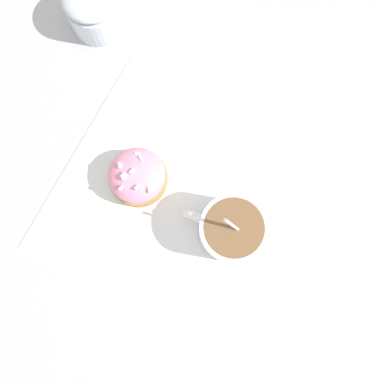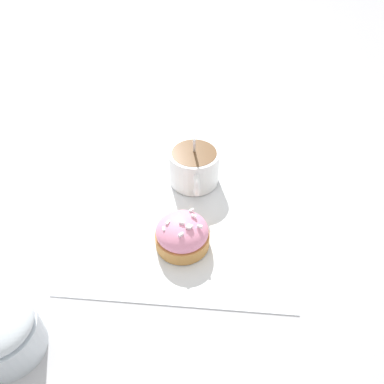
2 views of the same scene
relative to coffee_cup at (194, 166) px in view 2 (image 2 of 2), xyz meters
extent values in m
plane|color=#B2B2B7|center=(-0.07, 0.01, -0.03)|extent=(3.00, 3.00, 0.00)
cube|color=white|center=(-0.07, 0.01, -0.03)|extent=(0.35, 0.33, 0.00)
cylinder|color=white|center=(0.00, 0.00, 0.00)|extent=(0.08, 0.08, 0.06)
cylinder|color=brown|center=(0.00, 0.00, 0.02)|extent=(0.07, 0.07, 0.01)
torus|color=white|center=(-0.04, -0.01, 0.00)|extent=(0.04, 0.01, 0.04)
ellipsoid|color=silver|center=(-0.02, 0.00, -0.02)|extent=(0.02, 0.02, 0.01)
cylinder|color=silver|center=(0.01, 0.00, 0.02)|extent=(0.05, 0.01, 0.08)
cylinder|color=#C18442|center=(-0.14, 0.01, -0.02)|extent=(0.08, 0.08, 0.02)
ellipsoid|color=pink|center=(-0.14, 0.01, 0.00)|extent=(0.07, 0.07, 0.04)
cube|color=white|center=(-0.15, 0.00, 0.02)|extent=(0.00, 0.01, 0.00)
cube|color=white|center=(-0.11, 0.00, 0.01)|extent=(0.01, 0.01, 0.00)
cube|color=white|center=(-0.14, 0.03, 0.01)|extent=(0.01, 0.01, 0.00)
cube|color=white|center=(-0.16, 0.01, 0.01)|extent=(0.01, 0.01, 0.00)
cube|color=white|center=(-0.14, -0.01, 0.01)|extent=(0.01, 0.01, 0.00)
cube|color=white|center=(-0.15, 0.04, 0.01)|extent=(0.01, 0.00, 0.00)
cube|color=white|center=(-0.15, 0.00, 0.02)|extent=(0.01, 0.01, 0.00)
cube|color=white|center=(-0.14, 0.01, 0.02)|extent=(0.00, 0.01, 0.00)
cube|color=white|center=(-0.13, 0.00, 0.01)|extent=(0.01, 0.01, 0.00)
cylinder|color=silver|center=(-0.30, 0.20, -0.01)|extent=(0.08, 0.08, 0.05)
camera|label=1|loc=(-0.03, -0.05, 0.47)|focal=35.00mm
camera|label=2|loc=(-0.48, -0.02, 0.39)|focal=35.00mm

